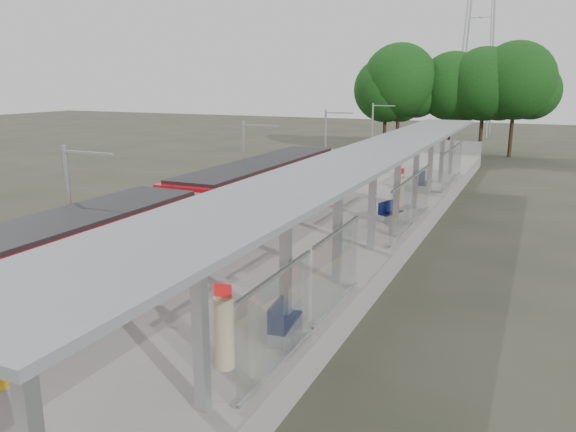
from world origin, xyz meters
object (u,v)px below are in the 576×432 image
Objects in this scene: bench_near at (282,318)px; info_pillar_near at (224,332)px; train at (178,227)px; litter_bin at (394,226)px; bench_mid at (390,211)px; bench_far at (423,181)px; info_pillar_far at (400,190)px.

info_pillar_near is at bearing -113.28° from bench_near.
bench_near is (6.61, -4.93, -0.51)m from train.
info_pillar_near is 12.66m from litter_bin.
bench_mid is 1.81× the size of litter_bin.
litter_bin is at bearing -52.47° from bench_mid.
bench_far is 10.32m from litter_bin.
bench_near reaches higher than bench_mid.
train is at bearing 136.77° from bench_near.
info_pillar_far is (-0.34, 18.41, -0.01)m from info_pillar_near.
bench_far is 0.84× the size of info_pillar_near.
info_pillar_far is (-0.37, 3.46, 0.35)m from bench_mid.
bench_mid is 3.50m from info_pillar_far.
litter_bin is (0.78, -2.32, -0.10)m from bench_mid.
info_pillar_near is (-0.57, -1.90, 0.33)m from bench_near.
info_pillar_near reaches higher than litter_bin.
train is at bearing -107.88° from bench_mid.
info_pillar_near is at bearing -71.22° from bench_mid.
train is 9.12m from info_pillar_near.
bench_mid is 0.75× the size of info_pillar_far.
bench_near is 13.06m from bench_mid.
info_pillar_far reaches higher than bench_far.
bench_near reaches higher than litter_bin.
info_pillar_near reaches higher than info_pillar_far.
bench_far is at bearing 95.86° from info_pillar_far.
info_pillar_far reaches higher than litter_bin.
train is 13.75× the size of info_pillar_far.
info_pillar_near is 1.01× the size of info_pillar_far.
info_pillar_far is at bearing 81.24° from info_pillar_near.
info_pillar_far is 5.91m from litter_bin.
bench_far is 0.84× the size of info_pillar_far.
info_pillar_near is at bearing -93.70° from litter_bin.
bench_far is 4.53m from info_pillar_far.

